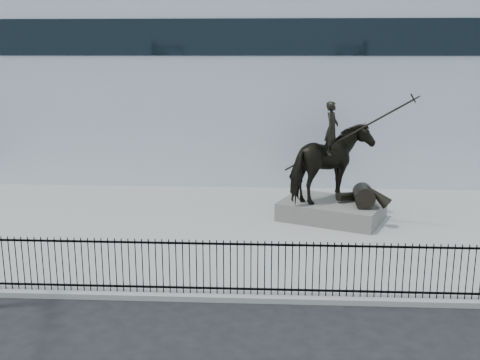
{
  "coord_description": "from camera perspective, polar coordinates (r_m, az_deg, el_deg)",
  "views": [
    {
      "loc": [
        0.78,
        -12.56,
        6.52
      ],
      "look_at": [
        -0.2,
        6.0,
        2.15
      ],
      "focal_mm": 42.0,
      "sensor_mm": 36.0,
      "label": 1
    }
  ],
  "objects": [
    {
      "name": "ground",
      "position": [
        14.17,
        -0.49,
        -14.16
      ],
      "size": [
        120.0,
        120.0,
        0.0
      ],
      "primitive_type": "plane",
      "color": "black",
      "rests_on": "ground"
    },
    {
      "name": "plaza",
      "position": [
        20.6,
        0.69,
        -4.99
      ],
      "size": [
        30.0,
        12.0,
        0.15
      ],
      "primitive_type": "cube",
      "color": "#969693",
      "rests_on": "ground"
    },
    {
      "name": "building",
      "position": [
        32.63,
        1.65,
        9.68
      ],
      "size": [
        44.0,
        14.0,
        9.0
      ],
      "primitive_type": "cube",
      "color": "silver",
      "rests_on": "ground"
    },
    {
      "name": "picket_fence",
      "position": [
        14.92,
        -0.2,
        -8.87
      ],
      "size": [
        22.1,
        0.1,
        1.5
      ],
      "color": "black",
      "rests_on": "plaza"
    },
    {
      "name": "statue_plinth",
      "position": [
        21.72,
        9.28,
        -3.05
      ],
      "size": [
        4.37,
        3.77,
        0.69
      ],
      "primitive_type": "cube",
      "rotation": [
        0.0,
        0.0,
        -0.41
      ],
      "color": "#5B5953",
      "rests_on": "plaza"
    },
    {
      "name": "equestrian_statue",
      "position": [
        21.28,
        9.64,
        1.55
      ],
      "size": [
        4.34,
        3.65,
        3.99
      ],
      "rotation": [
        0.0,
        0.0,
        -0.41
      ],
      "color": "black",
      "rests_on": "statue_plinth"
    }
  ]
}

